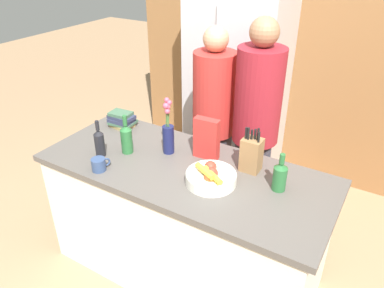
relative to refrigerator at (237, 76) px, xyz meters
The scene contains 15 objects.
ground_plane 1.75m from the refrigerator, 78.28° to the right, with size 14.00×14.00×0.00m, color #A37F5B.
kitchen_island 1.54m from the refrigerator, 78.28° to the right, with size 1.87×0.79×0.88m.
back_wall_wood 0.54m from the refrigerator, 51.22° to the left, with size 3.07×0.12×2.60m.
refrigerator is the anchor object (origin of this frame).
fruit_bowl 1.54m from the refrigerator, 70.58° to the right, with size 0.30×0.30×0.11m.
knife_block 1.37m from the refrigerator, 61.46° to the right, with size 0.12×0.10×0.29m.
flower_vase 1.29m from the refrigerator, 85.45° to the right, with size 0.08×0.08×0.39m.
cereal_box 1.26m from the refrigerator, 74.00° to the right, with size 0.17×0.07×0.28m.
coffee_mug 1.70m from the refrigerator, 94.81° to the right, with size 0.09×0.12×0.08m.
book_stack 1.23m from the refrigerator, 109.59° to the right, with size 0.20×0.16×0.12m.
bottle_oil 1.44m from the refrigerator, 95.37° to the right, with size 0.08×0.08×0.27m.
bottle_vinegar 1.57m from the refrigerator, 99.47° to the right, with size 0.07×0.07×0.25m.
bottle_wine 1.58m from the refrigerator, 56.28° to the right, with size 0.08×0.08×0.23m.
person_at_sink 0.70m from the refrigerator, 80.09° to the right, with size 0.33×0.33×1.61m.
person_in_blue 0.87m from the refrigerator, 55.89° to the right, with size 0.34×0.34×1.71m.
Camera 1 is at (1.06, -1.66, 2.16)m, focal length 35.00 mm.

